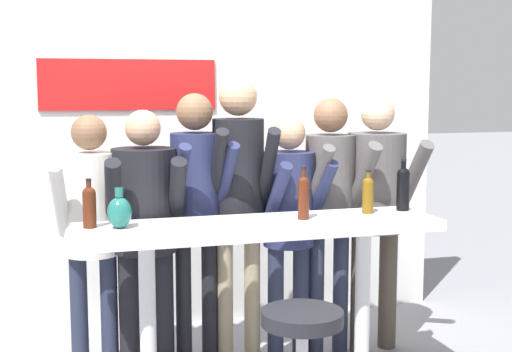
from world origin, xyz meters
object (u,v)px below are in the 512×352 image
(person_left, at_px, (145,215))
(wine_bottle_3, at_px, (304,195))
(tasting_table, at_px, (260,255))
(wine_bottle_1, at_px, (89,205))
(person_center_left, at_px, (196,197))
(decorative_vase, at_px, (120,212))
(person_center_right, at_px, (289,211))
(wine_bottle_2, at_px, (403,187))
(person_far_left, at_px, (91,217))
(person_right, at_px, (330,196))
(person_far_right, at_px, (377,196))
(wine_bottle_0, at_px, (368,193))
(person_center, at_px, (239,186))

(person_left, height_order, wine_bottle_3, person_left)
(tasting_table, xyz_separation_m, person_left, (-0.58, 0.48, 0.17))
(tasting_table, height_order, wine_bottle_1, wine_bottle_1)
(person_center_left, distance_m, decorative_vase, 0.72)
(person_center_right, bearing_deg, wine_bottle_2, -39.84)
(person_far_left, bearing_deg, wine_bottle_1, -84.53)
(tasting_table, distance_m, person_right, 0.86)
(tasting_table, height_order, wine_bottle_3, wine_bottle_3)
(person_right, bearing_deg, person_center_right, -177.61)
(person_far_right, xyz_separation_m, wine_bottle_1, (-1.89, -0.42, 0.10))
(wine_bottle_0, relative_size, decorative_vase, 1.19)
(person_center_right, relative_size, wine_bottle_1, 5.97)
(wine_bottle_0, bearing_deg, person_far_left, 163.73)
(tasting_table, xyz_separation_m, person_far_right, (0.96, 0.51, 0.22))
(wine_bottle_3, bearing_deg, person_far_left, 155.00)
(person_center_right, bearing_deg, person_right, -1.67)
(wine_bottle_3, distance_m, decorative_vase, 1.04)
(wine_bottle_0, bearing_deg, person_center, 146.30)
(person_far_right, bearing_deg, tasting_table, -155.05)
(tasting_table, relative_size, person_right, 1.20)
(person_center_right, height_order, wine_bottle_3, person_center_right)
(person_right, bearing_deg, wine_bottle_2, -56.29)
(person_right, bearing_deg, wine_bottle_0, -85.15)
(tasting_table, distance_m, decorative_vase, 0.82)
(person_far_right, relative_size, wine_bottle_0, 6.59)
(tasting_table, relative_size, person_far_right, 1.19)
(person_left, distance_m, wine_bottle_3, 0.98)
(person_center, bearing_deg, person_center_right, -1.57)
(person_far_left, bearing_deg, person_right, 8.67)
(person_center, relative_size, person_right, 1.08)
(tasting_table, relative_size, wine_bottle_0, 7.87)
(wine_bottle_1, bearing_deg, wine_bottle_3, -4.07)
(person_right, relative_size, wine_bottle_1, 6.41)
(wine_bottle_2, height_order, decorative_vase, wine_bottle_2)
(person_left, height_order, wine_bottle_0, person_left)
(person_far_left, relative_size, person_right, 0.95)
(person_center_left, relative_size, wine_bottle_2, 5.47)
(person_center, distance_m, wine_bottle_3, 0.58)
(person_left, relative_size, person_center, 0.89)
(wine_bottle_1, distance_m, wine_bottle_3, 1.19)
(wine_bottle_3, bearing_deg, person_center_left, 134.08)
(person_center_left, bearing_deg, person_center, -5.75)
(person_far_left, distance_m, person_center_right, 1.24)
(wine_bottle_1, bearing_deg, person_left, 48.92)
(person_center, bearing_deg, person_far_right, 2.87)
(person_right, height_order, wine_bottle_0, person_right)
(decorative_vase, bearing_deg, person_right, 19.27)
(person_right, relative_size, wine_bottle_3, 5.63)
(person_center_left, bearing_deg, wine_bottle_0, -30.14)
(person_center_right, height_order, wine_bottle_1, person_center_right)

